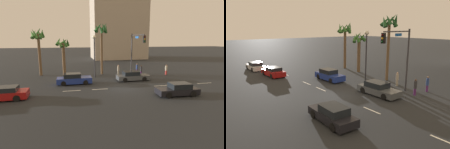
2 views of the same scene
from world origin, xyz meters
The scene contains 20 objects.
ground_plane centered at (0.00, 0.00, 0.00)m, with size 220.00×220.00×0.00m, color #232628.
lane_stripe_0 centered at (-18.00, 0.00, 0.01)m, with size 2.07×0.14×0.01m, color silver.
lane_stripe_1 centered at (-12.48, 0.00, 0.01)m, with size 1.84×0.14×0.01m, color silver.
lane_stripe_2 centered at (-6.14, 0.00, 0.01)m, with size 2.01×0.14×0.01m, color silver.
lane_stripe_3 centered at (-2.84, 0.00, 0.01)m, with size 1.95×0.14×0.01m, color silver.
lane_stripe_4 centered at (5.09, 0.00, 0.01)m, with size 1.94×0.14×0.01m, color silver.
lane_stripe_5 centered at (11.42, 0.00, 0.01)m, with size 2.14×0.14×0.01m, color silver.
car_0 centered at (2.41, 3.69, 0.62)m, with size 4.66×2.02×1.34m.
car_1 centered at (-5.85, 3.27, 0.66)m, with size 4.55×1.97×1.43m.
car_2 centered at (-18.84, -2.47, 0.61)m, with size 4.65×1.97×1.32m.
car_3 centered at (4.93, -3.96, 0.61)m, with size 4.42×1.94×1.32m.
car_4 centered at (-12.64, -1.78, 0.62)m, with size 4.66×2.08×1.32m.
traffic_signal centered at (3.43, 5.57, 4.50)m, with size 0.59×4.71×6.71m.
streetlamp centered at (-2.67, 6.80, 4.49)m, with size 0.56×0.56×6.45m.
pedestrian_0 centered at (4.83, 6.53, 0.91)m, with size 0.44×0.44×1.73m.
pedestrian_1 centered at (1.40, 8.06, 0.87)m, with size 0.36×0.36×1.65m.
pedestrian_2 centered at (4.89, 8.71, 0.91)m, with size 0.36×0.36×1.71m.
palm_tree_0 centered at (-7.41, 9.87, 4.36)m, with size 2.28×2.27×6.27m.
palm_tree_1 centered at (-11.25, 10.24, 5.81)m, with size 2.43×2.55×7.82m.
palm_tree_2 centered at (-1.20, 9.33, 6.67)m, with size 2.46×2.53×8.65m.
Camera 2 is at (16.93, -12.53, 6.89)m, focal length 34.43 mm.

